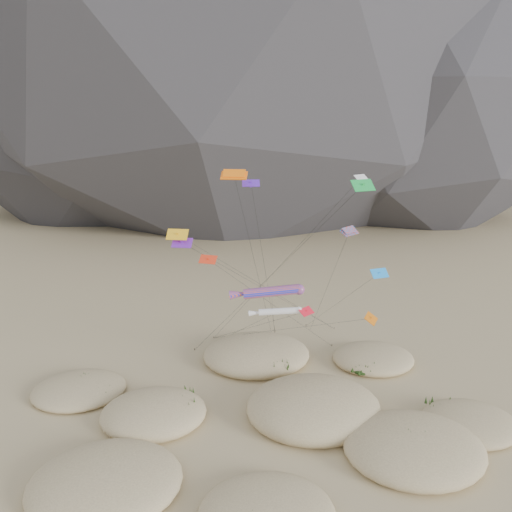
{
  "coord_description": "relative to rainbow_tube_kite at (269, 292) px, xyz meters",
  "views": [
    {
      "loc": [
        -7.49,
        -41.5,
        32.07
      ],
      "look_at": [
        -2.09,
        12.0,
        15.83
      ],
      "focal_mm": 35.0,
      "sensor_mm": 36.0,
      "label": 1
    }
  ],
  "objects": [
    {
      "name": "rainbow_tube_kite",
      "position": [
        0.0,
        0.0,
        0.0
      ],
      "size": [
        7.84,
        17.54,
        14.44
      ],
      "color": "#FF5E1A",
      "rests_on": "ground"
    },
    {
      "name": "ground",
      "position": [
        1.3,
        -6.54,
        -13.56
      ],
      "size": [
        500.0,
        500.0,
        0.0
      ],
      "primitive_type": "plane",
      "color": "#CCB789",
      "rests_on": "ground"
    },
    {
      "name": "kite_stakes",
      "position": [
        3.18,
        16.65,
        -13.41
      ],
      "size": [
        20.8,
        6.96,
        0.3
      ],
      "color": "#3F2D1E",
      "rests_on": "ground"
    },
    {
      "name": "orange_parafoil",
      "position": [
        -3.07,
        6.02,
        11.14
      ],
      "size": [
        7.44,
        11.89,
        25.49
      ],
      "color": "orange",
      "rests_on": "ground"
    },
    {
      "name": "dunes",
      "position": [
        0.4,
        -2.44,
        -12.82
      ],
      "size": [
        52.33,
        37.16,
        4.38
      ],
      "color": "#CCB789",
      "rests_on": "ground"
    },
    {
      "name": "dune_grass",
      "position": [
        1.04,
        -2.47,
        -12.72
      ],
      "size": [
        41.91,
        28.94,
        1.5
      ],
      "color": "black",
      "rests_on": "ground"
    },
    {
      "name": "delta_kites",
      "position": [
        2.25,
        4.98,
        3.42
      ],
      "size": [
        23.81,
        21.57,
        24.43
      ],
      "color": "#1C8AEF",
      "rests_on": "ground"
    },
    {
      "name": "multi_parafoil",
      "position": [
        8.81,
        2.22,
        5.51
      ],
      "size": [
        2.39,
        17.63,
        19.78
      ],
      "color": "red",
      "rests_on": "ground"
    },
    {
      "name": "white_tube_kite",
      "position": [
        1.28,
        3.13,
        -3.6
      ],
      "size": [
        7.44,
        15.84,
        10.57
      ],
      "color": "silver",
      "rests_on": "ground"
    }
  ]
}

